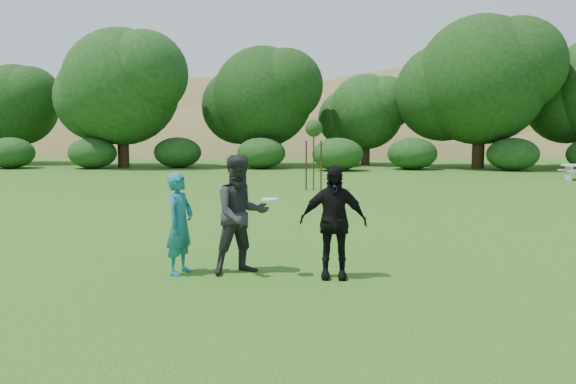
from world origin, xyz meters
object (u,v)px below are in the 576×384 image
object	(u,v)px
player_teal	(180,223)
sapling	(314,130)
player_black	(333,222)
player_grey	(241,215)

from	to	relation	value
player_teal	sapling	world-z (taller)	sapling
player_black	player_teal	bearing A→B (deg)	177.76
player_teal	player_black	xyz separation A→B (m)	(2.56, -0.06, 0.07)
player_teal	player_grey	distance (m)	1.04
player_black	sapling	bearing A→B (deg)	92.87
player_black	sapling	xyz separation A→B (m)	(-0.90, 13.53, 1.49)
player_teal	sapling	bearing A→B (deg)	7.71
player_grey	sapling	world-z (taller)	sapling
player_black	sapling	size ratio (longest dim) A/B	0.65
player_grey	sapling	size ratio (longest dim) A/B	0.70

